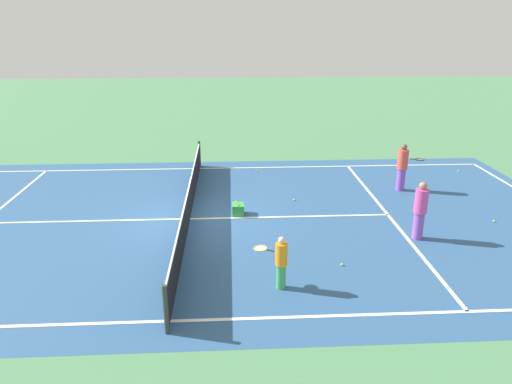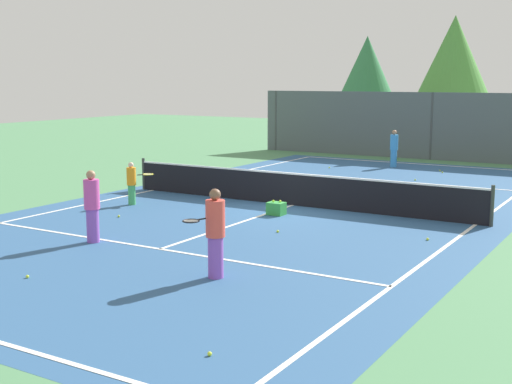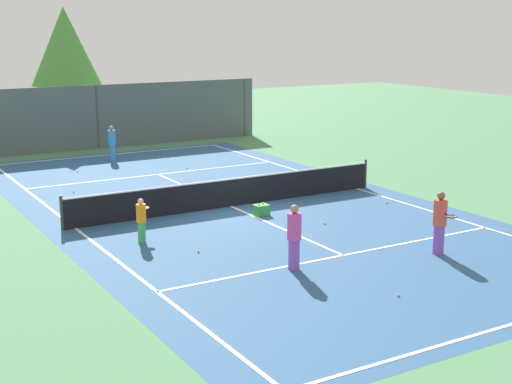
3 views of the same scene
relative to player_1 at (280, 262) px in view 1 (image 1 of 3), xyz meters
name	(u,v)px [view 1 (image 1 of 3)]	position (x,y,z in m)	size (l,w,h in m)	color
ground_plane	(190,219)	(4.28, 2.44, -0.69)	(80.00, 80.00, 0.00)	#4C8456
court_surface	(190,219)	(4.28, 2.44, -0.68)	(13.00, 25.00, 0.01)	#2D5684
tennis_net	(189,204)	(4.28, 2.44, -0.18)	(11.90, 0.10, 1.10)	#333833
player_1	(280,262)	(0.00, 0.00, 0.00)	(0.64, 0.83, 1.32)	#3FA559
player_2	(402,167)	(6.63, -5.17, 0.22)	(0.55, 0.96, 1.76)	purple
player_3	(420,210)	(2.48, -4.23, 0.20)	(0.37, 0.37, 1.72)	purple
ball_crate	(238,209)	(4.57, 0.89, -0.50)	(0.47, 0.38, 0.43)	green
tennis_ball_2	(257,171)	(9.23, 0.04, -0.65)	(0.07, 0.07, 0.07)	#CCE533
tennis_ball_5	(294,200)	(5.73, -1.08, -0.65)	(0.07, 0.07, 0.07)	#CCE533
tennis_ball_6	(342,264)	(0.98, -1.71, -0.65)	(0.07, 0.07, 0.07)	#CCE533
tennis_ball_7	(458,171)	(8.72, -8.36, -0.65)	(0.07, 0.07, 0.07)	#CCE533
tennis_ball_8	(494,221)	(3.51, -7.08, -0.65)	(0.07, 0.07, 0.07)	#CCE533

